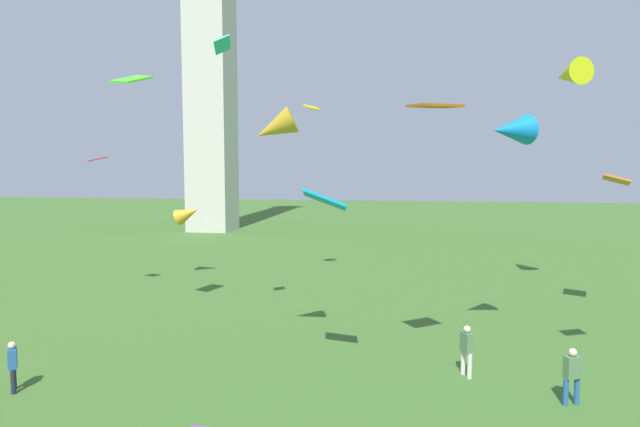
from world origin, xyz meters
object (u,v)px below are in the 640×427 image
object	(u,v)px
kite_flying_5	(312,107)
kite_flying_0	(511,130)
kite_flying_3	(616,180)
kite_flying_11	(325,200)
kite_flying_4	(222,45)
kite_flying_7	(98,159)
person_2	(467,348)
kite_flying_8	(275,128)
person_0	(13,363)
person_1	(572,373)
kite_flying_1	(435,106)
kite_flying_6	(188,213)
kite_flying_2	(132,79)
kite_flying_9	(569,75)

from	to	relation	value
kite_flying_5	kite_flying_0	bearing A→B (deg)	-88.09
kite_flying_3	kite_flying_11	world-z (taller)	kite_flying_3
kite_flying_4	kite_flying_7	xyz separation A→B (m)	(-9.66, 5.88, -4.51)
person_2	kite_flying_8	size ratio (longest dim) A/B	0.99
person_0	person_1	world-z (taller)	person_1
kite_flying_1	kite_flying_3	size ratio (longest dim) A/B	0.95
kite_flying_6	person_0	bearing A→B (deg)	-169.63
kite_flying_2	kite_flying_9	distance (m)	22.83
kite_flying_3	kite_flying_6	distance (m)	25.12
kite_flying_2	kite_flying_6	size ratio (longest dim) A/B	0.87
kite_flying_6	kite_flying_7	xyz separation A→B (m)	(-2.76, -5.71, 3.51)
kite_flying_0	kite_flying_7	distance (m)	21.88
kite_flying_9	kite_flying_11	distance (m)	19.09
kite_flying_11	kite_flying_1	bearing A→B (deg)	4.23
kite_flying_7	kite_flying_11	size ratio (longest dim) A/B	0.69
kite_flying_4	kite_flying_6	xyz separation A→B (m)	(-6.91, 11.59, -8.02)
person_2	kite_flying_3	xyz separation A→B (m)	(7.80, 8.64, 5.76)
person_1	kite_flying_1	size ratio (longest dim) A/B	0.95
kite_flying_9	person_0	bearing A→B (deg)	18.75
person_0	kite_flying_6	world-z (taller)	kite_flying_6
kite_flying_0	kite_flying_4	world-z (taller)	kite_flying_4
kite_flying_5	kite_flying_11	size ratio (longest dim) A/B	0.76
kite_flying_0	kite_flying_8	distance (m)	8.98
kite_flying_4	kite_flying_6	bearing A→B (deg)	-165.39
person_2	kite_flying_0	world-z (taller)	kite_flying_0
kite_flying_5	kite_flying_9	size ratio (longest dim) A/B	0.48
kite_flying_2	kite_flying_9	size ratio (longest dim) A/B	0.68
kite_flying_0	kite_flying_6	size ratio (longest dim) A/B	1.07
kite_flying_4	kite_flying_9	bearing A→B (deg)	105.73
person_2	kite_flying_11	distance (m)	7.25
kite_flying_1	person_2	bearing A→B (deg)	-0.24
person_1	kite_flying_0	world-z (taller)	kite_flying_0
kite_flying_2	kite_flying_4	bearing A→B (deg)	-75.55
kite_flying_5	kite_flying_7	world-z (taller)	kite_flying_5
person_1	kite_flying_11	distance (m)	9.37
kite_flying_4	kite_flying_9	xyz separation A→B (m)	(16.30, 10.15, 0.14)
kite_flying_1	kite_flying_11	bearing A→B (deg)	151.76
kite_flying_11	kite_flying_3	bearing A→B (deg)	35.00
kite_flying_0	person_1	bearing A→B (deg)	-16.42
person_2	kite_flying_5	xyz separation A→B (m)	(-8.14, 13.83, 10.16)
person_0	person_1	bearing A→B (deg)	-121.12
person_2	kite_flying_2	xyz separation A→B (m)	(-13.99, 2.76, 10.15)
person_2	kite_flying_6	size ratio (longest dim) A/B	0.95
kite_flying_2	kite_flying_4	size ratio (longest dim) A/B	1.42
kite_flying_9	kite_flying_6	bearing A→B (deg)	-22.30
person_0	kite_flying_6	xyz separation A→B (m)	(-1.87, 17.82, 3.41)
kite_flying_0	kite_flying_3	bearing A→B (deg)	102.74
kite_flying_2	kite_flying_9	bearing A→B (deg)	-45.31
person_1	kite_flying_0	size ratio (longest dim) A/B	0.87
kite_flying_0	kite_flying_2	bearing A→B (deg)	-122.94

